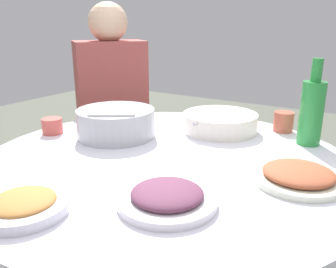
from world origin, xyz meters
name	(u,v)px	position (x,y,z in m)	size (l,w,h in m)	color
round_dining_table	(167,199)	(0.00, 0.00, 0.59)	(1.11, 1.11, 0.73)	#99999E
rice_bowl	(116,122)	(0.26, -0.08, 0.78)	(0.27, 0.27, 0.11)	#B2B5BA
soup_bowl	(220,123)	(-0.02, -0.33, 0.76)	(0.27, 0.30, 0.07)	white
dish_stirfry	(298,176)	(-0.37, -0.03, 0.75)	(0.22, 0.22, 0.04)	silver
dish_eggplant	(167,197)	(-0.15, 0.24, 0.75)	(0.22, 0.22, 0.04)	silver
dish_tofu_braise	(23,205)	(0.09, 0.43, 0.75)	(0.19, 0.19, 0.04)	silver
green_bottle	(312,111)	(-0.33, -0.36, 0.84)	(0.07, 0.07, 0.28)	green
tea_cup_near	(283,122)	(-0.22, -0.46, 0.77)	(0.07, 0.07, 0.07)	#BE543F
tea_cup_far	(52,126)	(0.48, 0.01, 0.76)	(0.07, 0.07, 0.06)	#C84E45
stool_for_diner_left	(116,190)	(0.66, -0.52, 0.23)	(0.35, 0.35, 0.45)	brown
diner_left	(111,94)	(0.66, -0.52, 0.77)	(0.47, 0.46, 0.76)	#2D333D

